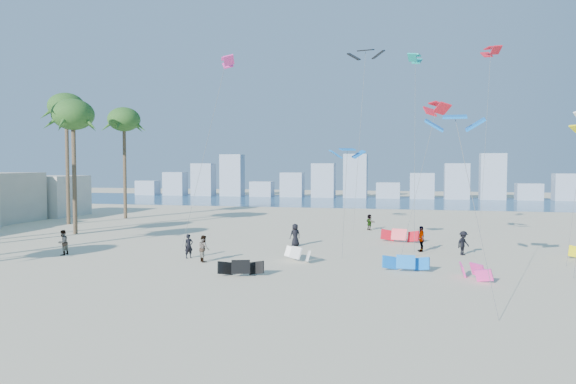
# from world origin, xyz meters

# --- Properties ---
(ground) EXTENTS (220.00, 220.00, 0.00)m
(ground) POSITION_xyz_m (0.00, 0.00, 0.00)
(ground) COLOR beige
(ground) RESTS_ON ground
(ocean) EXTENTS (220.00, 220.00, 0.00)m
(ocean) POSITION_xyz_m (0.00, 72.00, 0.01)
(ocean) COLOR navy
(ocean) RESTS_ON ground
(kitesurfer_near) EXTENTS (0.70, 0.72, 1.66)m
(kitesurfer_near) POSITION_xyz_m (-3.40, 13.37, 0.83)
(kitesurfer_near) COLOR black
(kitesurfer_near) RESTS_ON ground
(kitesurfer_mid) EXTENTS (1.06, 1.08, 1.76)m
(kitesurfer_mid) POSITION_xyz_m (-1.91, 12.35, 0.88)
(kitesurfer_mid) COLOR gray
(kitesurfer_mid) RESTS_ON ground
(kitesurfers_far) EXTENTS (40.48, 20.54, 1.90)m
(kitesurfers_far) POSITION_xyz_m (7.46, 20.90, 0.88)
(kitesurfers_far) COLOR black
(kitesurfers_far) RESTS_ON ground
(grounded_kites) EXTENTS (24.32, 17.34, 1.01)m
(grounded_kites) POSITION_xyz_m (11.10, 15.48, 0.45)
(grounded_kites) COLOR black
(grounded_kites) RESTS_ON ground
(flying_kites) EXTENTS (33.57, 35.55, 18.56)m
(flying_kites) POSITION_xyz_m (13.81, 21.45, 12.29)
(flying_kites) COLOR blue
(flying_kites) RESTS_ON ground
(distant_skyline) EXTENTS (85.00, 3.00, 8.40)m
(distant_skyline) POSITION_xyz_m (-1.19, 82.00, 3.09)
(distant_skyline) COLOR #9EADBF
(distant_skyline) RESTS_ON ground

